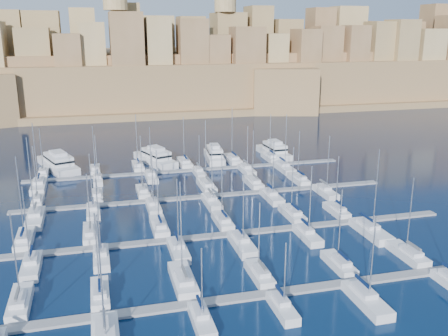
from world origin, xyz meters
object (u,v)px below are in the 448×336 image
object	(u,v)px
motor_yacht_c	(214,155)
sailboat_2	(183,280)
sailboat_4	(339,264)
motor_yacht_b	(156,158)
sailboat_0	(20,303)
motor_yacht_d	(274,151)
motor_yacht_a	(58,163)

from	to	relation	value
motor_yacht_c	sailboat_2	bearing A→B (deg)	-107.26
sailboat_4	motor_yacht_b	distance (m)	73.64
sailboat_4	motor_yacht_b	bearing A→B (deg)	105.69
sailboat_0	sailboat_2	bearing A→B (deg)	1.34
sailboat_0	motor_yacht_d	size ratio (longest dim) A/B	0.83
motor_yacht_b	motor_yacht_c	bearing A→B (deg)	-4.86
sailboat_2	motor_yacht_b	distance (m)	70.14
sailboat_4	motor_yacht_c	world-z (taller)	sailboat_4
sailboat_4	motor_yacht_a	size ratio (longest dim) A/B	0.65
motor_yacht_d	motor_yacht_a	bearing A→B (deg)	178.44
motor_yacht_d	motor_yacht_c	bearing A→B (deg)	-177.80
sailboat_2	motor_yacht_d	distance (m)	79.81
motor_yacht_c	motor_yacht_b	bearing A→B (deg)	175.14
sailboat_4	motor_yacht_a	xyz separation A→B (m)	(-45.96, 71.85, 1.00)
motor_yacht_b	motor_yacht_c	size ratio (longest dim) A/B	1.22
sailboat_0	motor_yacht_b	size ratio (longest dim) A/B	0.75
sailboat_0	sailboat_2	xyz separation A→B (m)	(22.39, 0.53, 0.03)
motor_yacht_c	sailboat_0	bearing A→B (deg)	-122.32
sailboat_4	motor_yacht_b	world-z (taller)	sailboat_4
motor_yacht_c	motor_yacht_d	world-z (taller)	same
sailboat_4	motor_yacht_d	bearing A→B (deg)	77.97
sailboat_4	motor_yacht_d	xyz separation A→B (m)	(14.96, 70.19, 1.00)
sailboat_2	motor_yacht_d	world-z (taller)	sailboat_2
sailboat_2	sailboat_4	size ratio (longest dim) A/B	1.22
sailboat_4	motor_yacht_c	xyz separation A→B (m)	(-3.37, 69.49, 1.00)
motor_yacht_d	sailboat_0	bearing A→B (deg)	-131.63
sailboat_4	motor_yacht_c	bearing A→B (deg)	92.77
sailboat_2	motor_yacht_a	world-z (taller)	sailboat_2
sailboat_0	motor_yacht_a	size ratio (longest dim) A/B	0.67
sailboat_2	motor_yacht_a	distance (m)	74.05
sailboat_2	motor_yacht_d	bearing A→B (deg)	60.22
sailboat_0	motor_yacht_a	bearing A→B (deg)	89.11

